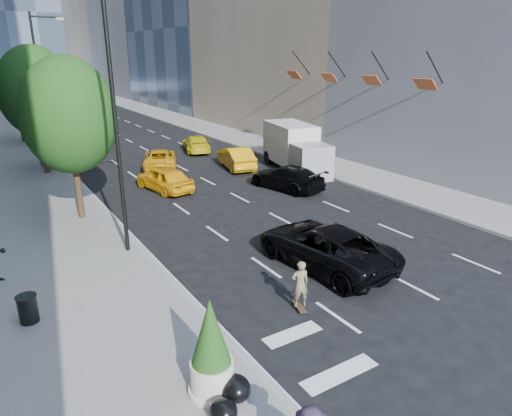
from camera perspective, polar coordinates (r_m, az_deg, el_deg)
ground at (r=18.67m, az=7.69°, el=-5.55°), size 160.00×160.00×0.00m
sidewalk_left at (r=43.66m, az=-29.05°, el=6.57°), size 6.00×120.00×0.15m
sidewalk_right at (r=48.42m, az=-5.97°, el=9.85°), size 4.00×120.00×0.15m
lamp_near at (r=17.68m, az=-16.79°, el=12.08°), size 2.13×0.22×10.00m
lamp_far at (r=35.30m, az=-25.16°, el=14.22°), size 2.13×0.22×10.00m
tree_near at (r=22.44m, az=-22.37°, el=10.62°), size 4.20×4.20×7.46m
tree_mid at (r=32.25m, az=-25.83°, el=12.94°), size 4.50×4.50×7.99m
tree_far at (r=45.21m, az=-27.88°, el=12.99°), size 3.90×3.90×6.92m
traffic_signal at (r=53.25m, az=-27.78°, el=13.18°), size 2.48×0.53×5.20m
facade_flags at (r=31.59m, az=11.77°, el=15.88°), size 1.85×13.30×2.05m
skateboarder at (r=14.43m, az=5.52°, el=-9.80°), size 0.65×0.52×1.55m
black_sedan_lincoln at (r=17.34m, az=8.56°, el=-4.70°), size 3.24×5.98×1.59m
black_sedan_mercedes at (r=26.82m, az=3.86°, el=3.83°), size 3.02×5.15×1.40m
taxi_a at (r=26.97m, az=-11.38°, el=3.63°), size 2.48×4.47×1.44m
taxi_b at (r=31.72m, az=-2.51°, el=6.33°), size 2.55×4.78×1.50m
taxi_c at (r=32.59m, az=-11.93°, el=6.10°), size 3.72×5.10×1.29m
taxi_d at (r=37.41m, az=-7.49°, el=8.00°), size 3.08×4.85×1.31m
city_bus at (r=39.51m, az=-20.90°, el=9.25°), size 8.03×13.34×3.68m
box_truck at (r=30.97m, az=4.96°, el=7.51°), size 3.59×6.76×3.07m
trash_can at (r=15.20m, az=-26.61°, el=-11.26°), size 0.54×0.54×0.81m
planter_shrub at (r=10.86m, az=-5.64°, el=-17.12°), size 1.02×1.02×2.45m
garbage_bags at (r=10.98m, az=-3.17°, el=-22.54°), size 1.19×1.15×0.59m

